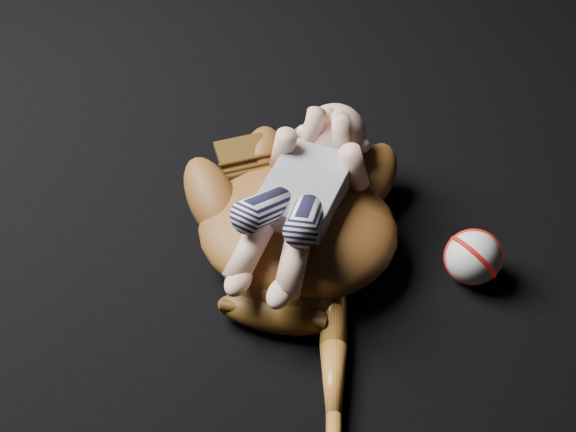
{
  "coord_description": "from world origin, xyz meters",
  "views": [
    {
      "loc": [
        0.5,
        -0.78,
        0.98
      ],
      "look_at": [
        -0.05,
        -0.0,
        0.07
      ],
      "focal_mm": 55.0,
      "sensor_mm": 36.0,
      "label": 1
    }
  ],
  "objects_px": {
    "newborn_baby": "(298,195)",
    "baseball_bat": "(333,361)",
    "baseball": "(473,257)",
    "baseball_glove": "(298,222)"
  },
  "relations": [
    {
      "from": "baseball_glove",
      "to": "baseball",
      "type": "relative_size",
      "value": 5.18
    },
    {
      "from": "baseball",
      "to": "newborn_baby",
      "type": "bearing_deg",
      "value": -153.91
    },
    {
      "from": "baseball_glove",
      "to": "baseball",
      "type": "bearing_deg",
      "value": 2.65
    },
    {
      "from": "newborn_baby",
      "to": "baseball_bat",
      "type": "distance_m",
      "value": 0.24
    },
    {
      "from": "newborn_baby",
      "to": "baseball_bat",
      "type": "bearing_deg",
      "value": -56.61
    },
    {
      "from": "baseball_glove",
      "to": "baseball_bat",
      "type": "distance_m",
      "value": 0.23
    },
    {
      "from": "newborn_baby",
      "to": "baseball",
      "type": "bearing_deg",
      "value": 11.79
    },
    {
      "from": "newborn_baby",
      "to": "baseball",
      "type": "xyz_separation_m",
      "value": [
        0.24,
        0.12,
        -0.09
      ]
    },
    {
      "from": "newborn_baby",
      "to": "baseball",
      "type": "distance_m",
      "value": 0.28
    },
    {
      "from": "baseball_glove",
      "to": "newborn_baby",
      "type": "relative_size",
      "value": 1.12
    }
  ]
}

